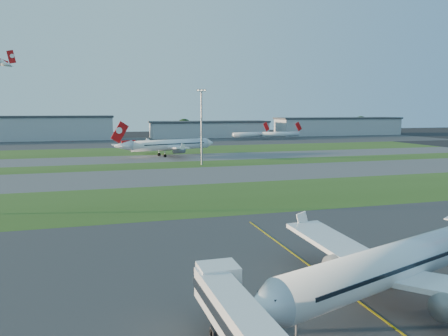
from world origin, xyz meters
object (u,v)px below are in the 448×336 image
object	(u,v)px
mini_jet_far	(281,134)
mini_jet_near	(250,134)
airliner_taxiing	(170,145)
light_mast_centre	(202,122)
airliner_parked	(399,263)

from	to	relation	value
mini_jet_far	mini_jet_near	bearing A→B (deg)	173.22
airliner_taxiing	light_mast_centre	size ratio (longest dim) A/B	1.57
airliner_taxiing	mini_jet_near	size ratio (longest dim) A/B	1.46
airliner_parked	airliner_taxiing	bearing A→B (deg)	70.88
light_mast_centre	mini_jet_far	bearing A→B (deg)	55.36
mini_jet_near	mini_jet_far	size ratio (longest dim) A/B	0.97
airliner_parked	light_mast_centre	distance (m)	112.18
airliner_taxiing	mini_jet_far	distance (m)	120.53
airliner_taxiing	mini_jet_near	distance (m)	107.37
light_mast_centre	mini_jet_near	bearing A→B (deg)	63.06
mini_jet_far	light_mast_centre	distance (m)	141.05
mini_jet_far	light_mast_centre	xyz separation A→B (m)	(-79.91, -115.65, 11.53)
airliner_parked	mini_jet_near	bearing A→B (deg)	54.97
airliner_parked	mini_jet_near	distance (m)	237.25
mini_jet_near	mini_jet_far	bearing A→B (deg)	-19.26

